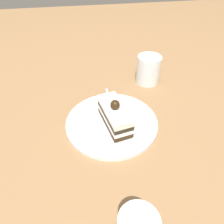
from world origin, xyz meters
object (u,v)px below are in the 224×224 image
object	(u,v)px
drink_glass_far	(148,71)
cake_slice	(116,115)
dessert_plate	(112,123)
fork	(109,101)

from	to	relation	value
drink_glass_far	cake_slice	bearing A→B (deg)	53.31
dessert_plate	cake_slice	xyz separation A→B (m)	(-0.01, 0.01, 0.04)
drink_glass_far	fork	bearing A→B (deg)	35.35
fork	dessert_plate	bearing A→B (deg)	86.77
fork	drink_glass_far	world-z (taller)	drink_glass_far
cake_slice	drink_glass_far	distance (m)	0.25
dessert_plate	drink_glass_far	size ratio (longest dim) A/B	2.65
cake_slice	drink_glass_far	xyz separation A→B (m)	(-0.15, -0.20, -0.00)
cake_slice	drink_glass_far	world-z (taller)	same
dessert_plate	drink_glass_far	xyz separation A→B (m)	(-0.16, -0.19, 0.03)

